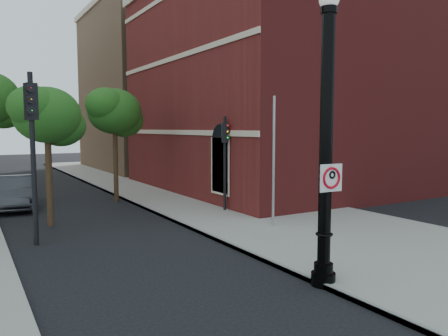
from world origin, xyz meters
TOP-DOWN VIEW (x-y plane):
  - ground at (0.00, 0.00)m, footprint 120.00×120.00m
  - sidewalk_right at (6.00, 10.00)m, footprint 8.00×60.00m
  - curb_edge at (2.05, 10.00)m, footprint 0.10×60.00m
  - brick_wall_building at (16.00, 14.00)m, footprint 22.30×16.30m
  - bg_building_tan_b at (16.00, 30.00)m, footprint 22.00×14.00m
  - lamppost at (2.19, -0.56)m, footprint 0.58×0.58m
  - no_parking_sign at (2.20, -0.74)m, footprint 0.64×0.09m
  - parked_car at (-3.03, 14.25)m, footprint 2.15×4.71m
  - traffic_signal_left at (-3.15, 6.79)m, footprint 0.40×0.47m
  - traffic_signal_right at (4.80, 8.34)m, footprint 0.34×0.38m
  - utility_pole at (4.76, 4.79)m, footprint 0.10×0.10m
  - street_tree_a at (-2.25, 9.51)m, footprint 2.92×2.64m
  - street_tree_c at (1.62, 13.82)m, footprint 3.17×2.86m

SIDE VIEW (x-z plane):
  - ground at x=0.00m, z-range 0.00..0.00m
  - sidewalk_right at x=6.00m, z-range 0.00..0.12m
  - curb_edge at x=2.05m, z-range 0.00..0.14m
  - parked_car at x=-3.03m, z-range 0.00..1.50m
  - utility_pole at x=4.76m, z-range 0.00..4.89m
  - no_parking_sign at x=2.20m, z-range 2.27..2.91m
  - traffic_signal_right at x=4.80m, z-range 0.74..4.98m
  - lamppost at x=2.19m, z-range -0.26..6.56m
  - traffic_signal_left at x=-3.15m, z-range 0.95..6.41m
  - street_tree_a at x=-2.25m, z-range 1.52..6.79m
  - street_tree_c at x=1.62m, z-range 1.65..7.35m
  - brick_wall_building at x=16.00m, z-range 0.01..12.51m
  - bg_building_tan_b at x=16.00m, z-range 0.00..14.00m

